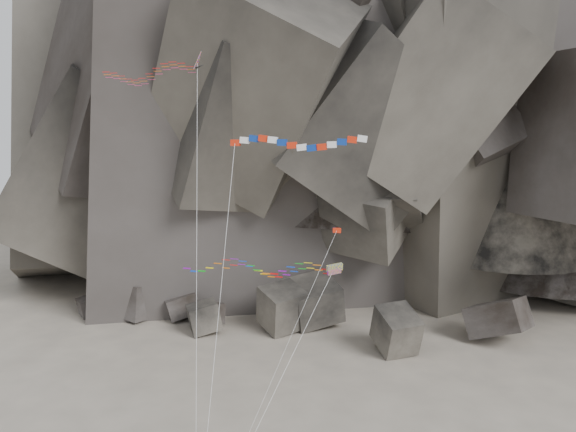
% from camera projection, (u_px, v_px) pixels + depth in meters
% --- Properties ---
extents(headland, '(110.00, 70.00, 84.00)m').
position_uv_depth(headland, '(339.00, 55.00, 107.32)').
color(headland, '#5A544A').
rests_on(headland, ground).
extents(boulder_field, '(66.68, 17.83, 7.85)m').
position_uv_depth(boulder_field, '(288.00, 314.00, 79.63)').
color(boulder_field, '#47423F').
rests_on(boulder_field, ground).
extents(delta_kite, '(11.45, 12.14, 32.78)m').
position_uv_depth(delta_kite, '(145.00, 74.00, 43.35)').
color(delta_kite, red).
rests_on(delta_kite, ground).
extents(banner_kite, '(10.24, 11.38, 26.50)m').
position_uv_depth(banner_kite, '(296.00, 145.00, 41.40)').
color(banner_kite, red).
rests_on(banner_kite, ground).
extents(parafoil_kite, '(14.53, 15.13, 16.11)m').
position_uv_depth(parafoil_kite, '(252.00, 267.00, 47.58)').
color(parafoil_kite, yellow).
rests_on(parafoil_kite, ground).
extents(pennant_kite, '(8.08, 11.43, 19.52)m').
position_uv_depth(pennant_kite, '(313.00, 283.00, 41.21)').
color(pennant_kite, red).
rests_on(pennant_kite, ground).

